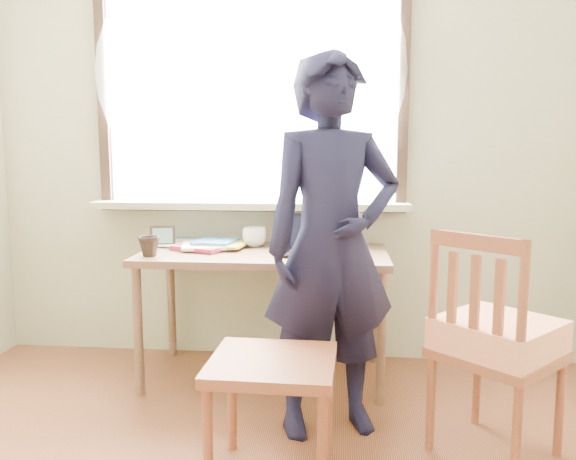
# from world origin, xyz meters

# --- Properties ---
(desk) EXTENTS (1.32, 0.66, 0.71)m
(desk) POSITION_xyz_m (-0.07, 1.63, 0.63)
(desk) COLOR brown
(desk) RESTS_ON ground
(laptop) EXTENTS (0.31, 0.26, 0.21)m
(laptop) POSITION_xyz_m (0.19, 1.59, 0.76)
(laptop) COLOR black
(laptop) RESTS_ON desk
(mug_white) EXTENTS (0.19, 0.19, 0.11)m
(mug_white) POSITION_xyz_m (-0.15, 1.79, 0.76)
(mug_white) COLOR white
(mug_white) RESTS_ON desk
(mug_dark) EXTENTS (0.11, 0.11, 0.10)m
(mug_dark) POSITION_xyz_m (-0.64, 1.44, 0.76)
(mug_dark) COLOR black
(mug_dark) RESTS_ON desk
(mouse) EXTENTS (0.09, 0.06, 0.03)m
(mouse) POSITION_xyz_m (0.34, 1.53, 0.72)
(mouse) COLOR black
(mouse) RESTS_ON desk
(desk_clutter) EXTENTS (0.74, 0.58, 0.04)m
(desk_clutter) POSITION_xyz_m (-0.46, 1.83, 0.72)
(desk_clutter) COLOR teal
(desk_clutter) RESTS_ON desk
(book_a) EXTENTS (0.25, 0.29, 0.02)m
(book_a) POSITION_xyz_m (-0.42, 1.87, 0.72)
(book_a) COLOR white
(book_a) RESTS_ON desk
(book_b) EXTENTS (0.17, 0.23, 0.02)m
(book_b) POSITION_xyz_m (0.25, 1.90, 0.71)
(book_b) COLOR white
(book_b) RESTS_ON desk
(picture_frame) EXTENTS (0.14, 0.06, 0.11)m
(picture_frame) POSITION_xyz_m (-0.67, 1.73, 0.76)
(picture_frame) COLOR black
(picture_frame) RESTS_ON desk
(work_chair) EXTENTS (0.48, 0.46, 0.47)m
(work_chair) POSITION_xyz_m (0.09, 0.66, 0.40)
(work_chair) COLOR brown
(work_chair) RESTS_ON ground
(side_chair) EXTENTS (0.60, 0.60, 0.93)m
(side_chair) POSITION_xyz_m (0.96, 0.92, 0.49)
(side_chair) COLOR brown
(side_chair) RESTS_ON ground
(person) EXTENTS (0.71, 0.58, 1.66)m
(person) POSITION_xyz_m (0.30, 1.08, 0.83)
(person) COLOR black
(person) RESTS_ON ground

